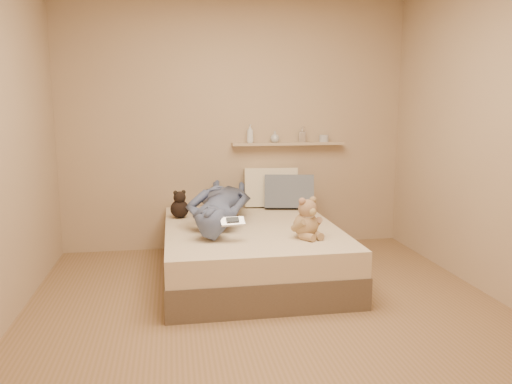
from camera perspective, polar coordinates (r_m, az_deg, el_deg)
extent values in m
plane|color=#8B6747|center=(3.68, 1.75, -14.10)|extent=(3.80, 3.80, 0.00)
plane|color=tan|center=(5.25, -2.31, 7.69)|extent=(3.60, 0.00, 3.60)
plane|color=tan|center=(1.56, 15.88, 2.41)|extent=(3.60, 0.00, 3.60)
cube|color=brown|center=(4.50, -0.60, -7.91)|extent=(1.50, 1.90, 0.25)
cube|color=beige|center=(4.43, -0.61, -5.13)|extent=(1.48, 1.88, 0.20)
cube|color=silver|center=(3.86, -2.70, -3.38)|extent=(0.19, 0.10, 0.06)
cube|color=black|center=(3.85, -2.68, -3.16)|extent=(0.10, 0.05, 0.03)
sphere|color=tan|center=(4.02, 5.73, -3.78)|extent=(0.20, 0.20, 0.20)
sphere|color=#A9805C|center=(3.98, 5.91, -1.91)|extent=(0.15, 0.15, 0.15)
sphere|color=tan|center=(3.93, 5.30, -1.05)|extent=(0.06, 0.06, 0.06)
sphere|color=tan|center=(4.00, 6.54, -0.90)|extent=(0.06, 0.06, 0.06)
sphere|color=#A18859|center=(3.93, 6.47, -2.27)|extent=(0.06, 0.06, 0.06)
cylinder|color=olive|center=(3.95, 4.87, -3.83)|extent=(0.12, 0.14, 0.11)
cylinder|color=#8A6449|center=(4.05, 7.01, -3.50)|extent=(0.06, 0.13, 0.11)
cylinder|color=#A68258|center=(3.94, 5.89, -5.11)|extent=(0.12, 0.15, 0.07)
cylinder|color=#92734E|center=(4.00, 7.02, -4.92)|extent=(0.08, 0.14, 0.07)
cylinder|color=beige|center=(3.99, 5.89, -2.78)|extent=(0.14, 0.14, 0.02)
sphere|color=black|center=(4.75, -8.72, -1.92)|extent=(0.17, 0.17, 0.17)
sphere|color=black|center=(4.72, -8.72, -0.63)|extent=(0.12, 0.12, 0.12)
sphere|color=black|center=(4.70, -9.19, -0.08)|extent=(0.04, 0.04, 0.04)
sphere|color=black|center=(4.72, -8.29, -0.02)|extent=(0.04, 0.04, 0.04)
cube|color=beige|center=(5.23, 1.69, 0.52)|extent=(0.57, 0.27, 0.42)
cube|color=slate|center=(5.13, 3.79, -0.01)|extent=(0.54, 0.33, 0.37)
imported|color=#495373|center=(4.52, -4.18, -1.29)|extent=(0.84, 1.54, 0.35)
cube|color=tan|center=(5.30, 3.73, 5.53)|extent=(1.20, 0.12, 0.03)
imported|color=silver|center=(5.21, -0.68, 6.69)|extent=(0.10, 0.10, 0.19)
imported|color=#B6BCBF|center=(5.26, 2.17, 6.34)|extent=(0.10, 0.10, 0.12)
imported|color=silver|center=(5.33, 5.29, 6.56)|extent=(0.08, 0.08, 0.16)
cylinder|color=#BABDC3|center=(5.40, 7.77, 6.10)|extent=(0.10, 0.10, 0.08)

